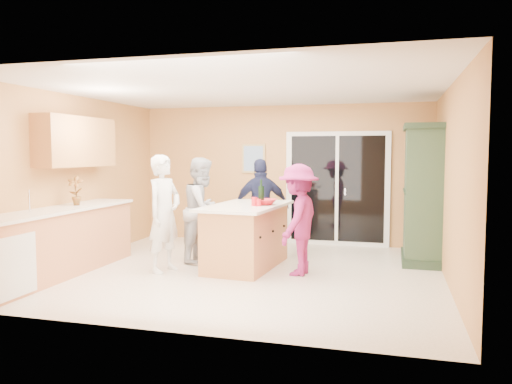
% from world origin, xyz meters
% --- Properties ---
extents(floor, '(5.50, 5.50, 0.00)m').
position_xyz_m(floor, '(0.00, 0.00, 0.00)').
color(floor, silver).
rests_on(floor, ground).
extents(ceiling, '(5.50, 5.00, 0.10)m').
position_xyz_m(ceiling, '(0.00, 0.00, 2.60)').
color(ceiling, silver).
rests_on(ceiling, wall_back).
extents(wall_back, '(5.50, 0.10, 2.60)m').
position_xyz_m(wall_back, '(0.00, 2.50, 1.30)').
color(wall_back, '#E8975F').
rests_on(wall_back, ground).
extents(wall_front, '(5.50, 0.10, 2.60)m').
position_xyz_m(wall_front, '(0.00, -2.50, 1.30)').
color(wall_front, '#E8975F').
rests_on(wall_front, ground).
extents(wall_left, '(0.10, 5.00, 2.60)m').
position_xyz_m(wall_left, '(-2.75, 0.00, 1.30)').
color(wall_left, '#E8975F').
rests_on(wall_left, ground).
extents(wall_right, '(0.10, 5.00, 2.60)m').
position_xyz_m(wall_right, '(2.75, 0.00, 1.30)').
color(wall_right, '#E8975F').
rests_on(wall_right, ground).
extents(left_cabinet_run, '(0.65, 3.05, 1.24)m').
position_xyz_m(left_cabinet_run, '(-2.45, -1.05, 0.46)').
color(left_cabinet_run, '#C0754A').
rests_on(left_cabinet_run, floor).
extents(upper_cabinets, '(0.35, 1.60, 0.75)m').
position_xyz_m(upper_cabinets, '(-2.58, -0.20, 1.88)').
color(upper_cabinets, '#C0754A').
rests_on(upper_cabinets, wall_left).
extents(sliding_door, '(1.90, 0.07, 2.10)m').
position_xyz_m(sliding_door, '(1.05, 2.46, 1.05)').
color(sliding_door, silver).
rests_on(sliding_door, floor).
extents(framed_picture, '(0.46, 0.04, 0.56)m').
position_xyz_m(framed_picture, '(-0.55, 2.48, 1.60)').
color(framed_picture, '#A48852').
rests_on(framed_picture, wall_back).
extents(kitchen_island, '(1.11, 1.86, 0.94)m').
position_xyz_m(kitchen_island, '(-0.06, 0.32, 0.44)').
color(kitchen_island, '#C0754A').
rests_on(kitchen_island, floor).
extents(green_hutch, '(0.62, 1.17, 2.14)m').
position_xyz_m(green_hutch, '(2.49, 1.36, 1.04)').
color(green_hutch, '#203424').
rests_on(green_hutch, floor).
extents(woman_white, '(0.54, 0.69, 1.68)m').
position_xyz_m(woman_white, '(-1.12, -0.26, 0.84)').
color(woman_white, white).
rests_on(woman_white, floor).
extents(woman_grey, '(0.64, 0.81, 1.64)m').
position_xyz_m(woman_grey, '(-0.84, 0.54, 0.82)').
color(woman_grey, '#B0B0B3').
rests_on(woman_grey, floor).
extents(woman_navy, '(1.02, 0.75, 1.61)m').
position_xyz_m(woman_navy, '(-0.09, 1.32, 0.81)').
color(woman_navy, '#191D38').
rests_on(woman_navy, floor).
extents(woman_magenta, '(0.70, 1.07, 1.56)m').
position_xyz_m(woman_magenta, '(0.77, 0.08, 0.78)').
color(woman_magenta, maroon).
rests_on(woman_magenta, floor).
extents(serving_bowl, '(0.42, 0.42, 0.08)m').
position_xyz_m(serving_bowl, '(0.20, 0.38, 0.98)').
color(serving_bowl, red).
rests_on(serving_bowl, kitchen_island).
extents(tulip_vase, '(0.27, 0.23, 0.44)m').
position_xyz_m(tulip_vase, '(-2.45, -0.43, 1.16)').
color(tulip_vase, '#A61E10').
rests_on(tulip_vase, left_cabinet_run).
extents(tumbler_near, '(0.10, 0.10, 0.12)m').
position_xyz_m(tumbler_near, '(0.10, 0.19, 1.00)').
color(tumbler_near, red).
rests_on(tumbler_near, kitchen_island).
extents(tumbler_far, '(0.09, 0.09, 0.10)m').
position_xyz_m(tumbler_far, '(0.18, 0.15, 0.99)').
color(tumbler_far, red).
rests_on(tumbler_far, kitchen_island).
extents(wine_bottle, '(0.09, 0.09, 0.37)m').
position_xyz_m(wine_bottle, '(0.13, 0.47, 1.08)').
color(wine_bottle, black).
rests_on(wine_bottle, kitchen_island).
extents(white_plate, '(0.28, 0.28, 0.01)m').
position_xyz_m(white_plate, '(0.07, 0.83, 0.95)').
color(white_plate, silver).
rests_on(white_plate, kitchen_island).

